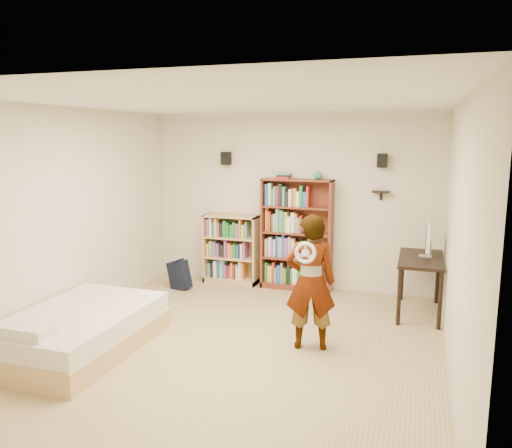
{
  "coord_description": "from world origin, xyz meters",
  "views": [
    {
      "loc": [
        1.87,
        -4.98,
        2.33
      ],
      "look_at": [
        0.04,
        0.6,
        1.31
      ],
      "focal_mm": 35.0,
      "sensor_mm": 36.0,
      "label": 1
    }
  ],
  "objects_px": {
    "tall_bookshelf": "(297,235)",
    "daybed": "(79,326)",
    "low_bookshelf": "(231,249)",
    "computer_desk": "(420,286)",
    "person": "(310,282)"
  },
  "relations": [
    {
      "from": "tall_bookshelf",
      "to": "low_bookshelf",
      "type": "distance_m",
      "value": 1.12
    },
    {
      "from": "daybed",
      "to": "person",
      "type": "distance_m",
      "value": 2.6
    },
    {
      "from": "low_bookshelf",
      "to": "computer_desk",
      "type": "distance_m",
      "value": 2.96
    },
    {
      "from": "tall_bookshelf",
      "to": "person",
      "type": "xyz_separation_m",
      "value": [
        0.67,
        -2.12,
        -0.09
      ]
    },
    {
      "from": "tall_bookshelf",
      "to": "person",
      "type": "height_order",
      "value": "tall_bookshelf"
    },
    {
      "from": "tall_bookshelf",
      "to": "computer_desk",
      "type": "bearing_deg",
      "value": -17.6
    },
    {
      "from": "low_bookshelf",
      "to": "daybed",
      "type": "height_order",
      "value": "low_bookshelf"
    },
    {
      "from": "tall_bookshelf",
      "to": "low_bookshelf",
      "type": "xyz_separation_m",
      "value": [
        -1.07,
        -0.01,
        -0.3
      ]
    },
    {
      "from": "daybed",
      "to": "person",
      "type": "height_order",
      "value": "person"
    },
    {
      "from": "tall_bookshelf",
      "to": "low_bookshelf",
      "type": "bearing_deg",
      "value": -179.59
    },
    {
      "from": "low_bookshelf",
      "to": "computer_desk",
      "type": "height_order",
      "value": "low_bookshelf"
    },
    {
      "from": "tall_bookshelf",
      "to": "daybed",
      "type": "xyz_separation_m",
      "value": [
        -1.74,
        -2.97,
        -0.57
      ]
    },
    {
      "from": "low_bookshelf",
      "to": "daybed",
      "type": "bearing_deg",
      "value": -102.62
    },
    {
      "from": "tall_bookshelf",
      "to": "daybed",
      "type": "bearing_deg",
      "value": -120.33
    },
    {
      "from": "daybed",
      "to": "person",
      "type": "bearing_deg",
      "value": 19.53
    }
  ]
}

